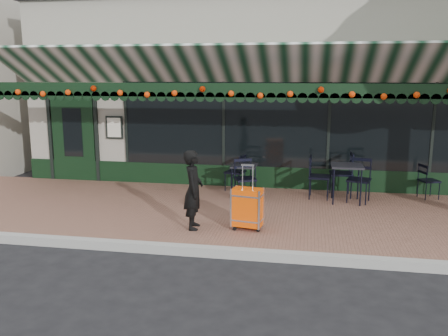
% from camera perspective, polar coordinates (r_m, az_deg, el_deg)
% --- Properties ---
extents(ground, '(80.00, 80.00, 0.00)m').
position_cam_1_polar(ground, '(7.48, 2.14, -10.57)').
color(ground, black).
rests_on(ground, ground).
extents(sidewalk, '(18.00, 4.00, 0.15)m').
position_cam_1_polar(sidewalk, '(9.33, 3.88, -5.62)').
color(sidewalk, brown).
rests_on(sidewalk, ground).
extents(curb, '(18.00, 0.16, 0.15)m').
position_cam_1_polar(curb, '(7.37, 2.05, -10.26)').
color(curb, '#9E9E99').
rests_on(curb, ground).
extents(restaurant_building, '(12.00, 9.60, 4.50)m').
position_cam_1_polar(restaurant_building, '(14.75, 6.56, 9.23)').
color(restaurant_building, gray).
rests_on(restaurant_building, ground).
extents(woman, '(0.39, 0.54, 1.37)m').
position_cam_1_polar(woman, '(8.12, -3.70, -2.63)').
color(woman, black).
rests_on(woman, sidewalk).
extents(suitcase, '(0.53, 0.36, 1.13)m').
position_cam_1_polar(suitcase, '(8.12, 2.82, -4.84)').
color(suitcase, '#F75007').
rests_on(suitcase, sidewalk).
extents(cafe_table_a, '(0.64, 0.64, 0.79)m').
position_cam_1_polar(cafe_table_a, '(10.09, 14.58, -0.06)').
color(cafe_table_a, black).
rests_on(cafe_table_a, sidewalk).
extents(cafe_table_b, '(0.54, 0.54, 0.67)m').
position_cam_1_polar(cafe_table_b, '(10.38, 2.41, -0.01)').
color(cafe_table_b, black).
rests_on(cafe_table_b, sidewalk).
extents(chair_a_left, '(0.52, 0.52, 0.98)m').
position_cam_1_polar(chair_a_left, '(10.61, 13.90, -0.70)').
color(chair_a_left, black).
rests_on(chair_a_left, sidewalk).
extents(chair_a_right, '(0.48, 0.48, 0.75)m').
position_cam_1_polar(chair_a_right, '(11.04, 23.44, -1.45)').
color(chair_a_right, black).
rests_on(chair_a_right, sidewalk).
extents(chair_a_front, '(0.57, 0.57, 0.92)m').
position_cam_1_polar(chair_a_front, '(10.20, 15.92, -1.45)').
color(chair_a_front, black).
rests_on(chair_a_front, sidewalk).
extents(chair_b_left, '(0.51, 0.51, 0.84)m').
position_cam_1_polar(chair_b_left, '(10.82, 1.35, -0.52)').
color(chair_b_left, black).
rests_on(chair_b_left, sidewalk).
extents(chair_b_right, '(0.49, 0.49, 0.92)m').
position_cam_1_polar(chair_b_right, '(10.33, 11.40, -1.09)').
color(chair_b_right, black).
rests_on(chair_b_right, sidewalk).
extents(chair_b_front, '(0.57, 0.57, 0.87)m').
position_cam_1_polar(chair_b_front, '(10.03, 2.55, -1.38)').
color(chair_b_front, black).
rests_on(chair_b_front, sidewalk).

